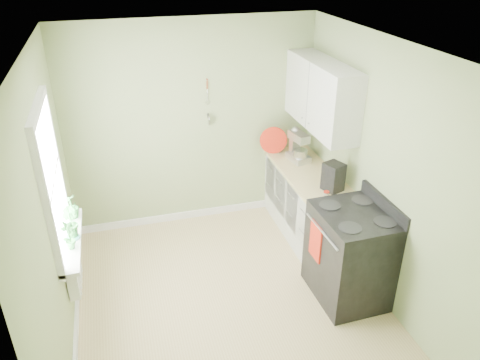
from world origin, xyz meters
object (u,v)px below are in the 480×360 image
object	(u,v)px
kettle	(272,144)
stove	(351,254)
stand_mixer	(298,147)
coffee_maker	(333,178)

from	to	relation	value
kettle	stove	bearing A→B (deg)	-83.32
stand_mixer	kettle	bearing A→B (deg)	122.98
stove	kettle	xyz separation A→B (m)	(-0.23, 1.95, 0.49)
coffee_maker	kettle	bearing A→B (deg)	104.12
stove	coffee_maker	world-z (taller)	coffee_maker
stand_mixer	stove	bearing A→B (deg)	-90.26
stand_mixer	coffee_maker	size ratio (longest dim) A/B	1.26
stove	stand_mixer	bearing A→B (deg)	89.74
stove	stand_mixer	distance (m)	1.69
kettle	coffee_maker	bearing A→B (deg)	-75.88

